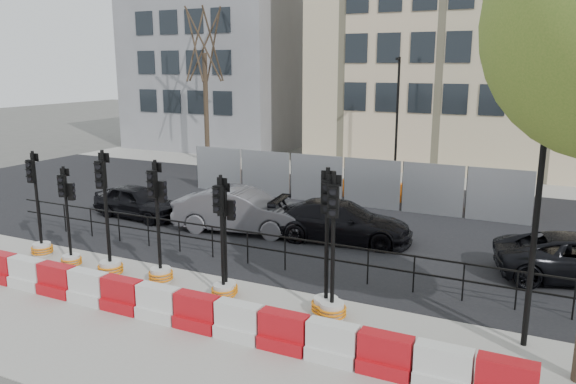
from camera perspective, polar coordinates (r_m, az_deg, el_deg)
The scene contains 23 objects.
ground at distance 15.42m, azimuth -6.36°, elevation -8.69°, with size 120.00×120.00×0.00m, color #51514C.
sidewalk_near at distance 13.20m, azimuth -13.48°, elevation -12.77°, with size 40.00×6.00×0.02m, color gray.
road at distance 21.35m, azimuth 3.71°, elevation -2.47°, with size 40.00×14.00×0.03m, color black.
sidewalk_far at distance 29.67m, azimuth 10.34°, elevation 1.67°, with size 40.00×4.00×0.02m, color gray.
building_grey at distance 40.45m, azimuth -6.81°, elevation 14.66°, with size 11.00×9.06×14.00m.
building_cream at distance 34.71m, azimuth 17.15°, elevation 17.83°, with size 15.00×10.06×18.00m.
kerb_railing at distance 16.15m, azimuth -4.14°, elevation -5.04°, with size 18.00×0.04×1.00m.
heras_fencing at distance 23.62m, azimuth 7.65°, elevation 0.53°, with size 14.33×1.72×2.00m.
lamp_post_far at distance 28.12m, azimuth 11.01°, elevation 7.66°, with size 0.12×0.56×6.00m.
lamp_post_near at distance 11.81m, azimuth 24.13°, elevation -0.08°, with size 0.12×0.56×6.00m.
tree_bare_far at distance 33.37m, azimuth -8.52°, elevation 14.42°, with size 2.00×2.00×9.00m.
barrier_row at distance 13.19m, azimuth -13.01°, elevation -11.06°, with size 15.70×0.50×0.80m.
traffic_signal_a at distance 18.41m, azimuth -23.86°, elevation -3.98°, with size 0.63×0.63×3.19m.
traffic_signal_b at distance 17.05m, azimuth -21.27°, elevation -4.91°, with size 0.57×0.57×2.92m.
traffic_signal_c at distance 15.97m, azimuth -17.73°, elevation -5.74°, with size 0.68×0.68×3.47m.
traffic_signal_d at distance 15.14m, azimuth -12.91°, elevation -6.20°, with size 0.65×0.65×3.29m.
traffic_signal_e at distance 13.90m, azimuth -6.64°, elevation -8.30°, with size 0.61×0.61×3.11m.
traffic_signal_f at distance 14.04m, azimuth -6.32°, elevation -7.83°, with size 0.58×0.58×2.94m.
traffic_signal_g at distance 12.97m, azimuth 3.89°, elevation -9.50°, with size 0.68×0.68×3.45m.
traffic_signal_h at distance 12.76m, azimuth 4.49°, elevation -9.93°, with size 0.67×0.67×3.40m.
car_a at distance 21.73m, azimuth -14.98°, elevation -0.96°, with size 3.77×1.78×1.25m, color black.
car_b at distance 19.26m, azimuth -4.76°, elevation -1.89°, with size 4.80×2.32×1.52m, color #4F4F54.
car_c at distance 18.30m, azimuth 5.43°, elevation -3.00°, with size 4.77×2.41×1.33m, color black.
Camera 1 is at (7.76, -12.08, 5.63)m, focal length 35.00 mm.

